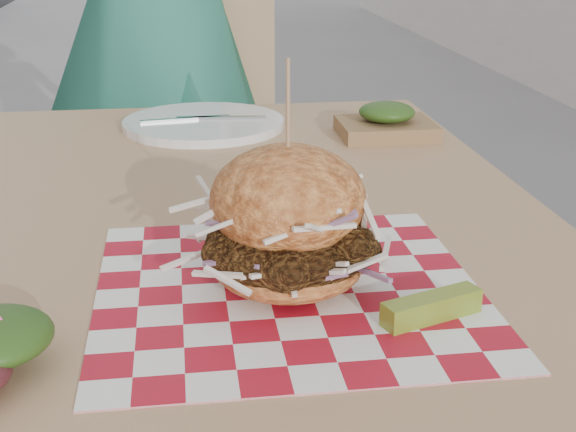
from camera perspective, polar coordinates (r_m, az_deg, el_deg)
name	(u,v)px	position (r m, az deg, el deg)	size (l,w,h in m)	color
diner	(156,5)	(2.01, -9.35, 14.58)	(0.64, 0.42, 1.77)	#297861
patio_table	(221,279)	(0.98, -4.80, -4.49)	(0.80, 1.20, 0.75)	tan
patio_chair	(201,142)	(2.03, -6.20, 5.27)	(0.47, 0.48, 0.95)	tan
paper_liner	(288,289)	(0.77, 0.00, -5.20)	(0.36, 0.36, 0.00)	#B61225
sandwich	(288,229)	(0.74, 0.00, -0.91)	(0.19, 0.19, 0.22)	orange
pickle_spear	(432,307)	(0.72, 10.18, -6.41)	(0.10, 0.02, 0.02)	olive
place_setting	(204,123)	(1.36, -6.02, 6.56)	(0.27, 0.27, 0.02)	white
kraft_tray	(386,123)	(1.31, 7.01, 6.61)	(0.15, 0.12, 0.06)	olive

